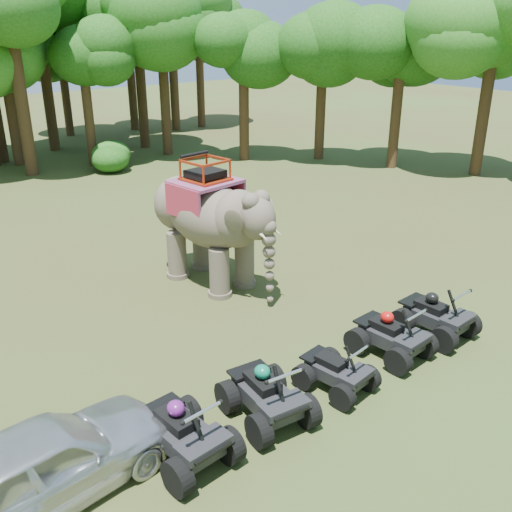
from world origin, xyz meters
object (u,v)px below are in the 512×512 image
object	(u,v)px
atv_0	(182,426)
atv_3	(392,330)
elephant	(209,221)
parked_car	(45,463)
atv_4	(437,310)
atv_1	(267,388)
atv_2	(336,365)

from	to	relation	value
atv_0	atv_3	xyz separation A→B (m)	(5.58, -0.14, -0.04)
elephant	parked_car	distance (m)	8.76
atv_3	atv_4	world-z (taller)	atv_4
atv_3	atv_4	distance (m)	1.60
atv_0	atv_4	size ratio (longest dim) A/B	1.03
atv_4	atv_3	bearing A→B (deg)	174.27
atv_1	atv_2	size ratio (longest dim) A/B	1.19
atv_1	atv_3	distance (m)	3.71
elephant	parked_car	bearing A→B (deg)	-149.46
atv_1	atv_2	bearing A→B (deg)	1.21
atv_0	atv_2	size ratio (longest dim) A/B	1.20
parked_car	atv_0	bearing A→B (deg)	-111.40
parked_car	atv_3	distance (m)	7.81
parked_car	atv_2	world-z (taller)	parked_car
parked_car	atv_3	size ratio (longest dim) A/B	2.40
parked_car	atv_1	bearing A→B (deg)	-105.55
elephant	atv_2	distance (m)	6.38
atv_1	atv_4	world-z (taller)	atv_1
atv_0	atv_4	xyz separation A→B (m)	(7.18, -0.23, -0.02)
atv_3	atv_4	bearing A→B (deg)	-6.43
atv_1	atv_0	bearing A→B (deg)	-174.88
atv_0	atv_1	size ratio (longest dim) A/B	1.01
parked_car	atv_1	distance (m)	4.12
elephant	atv_4	size ratio (longest dim) A/B	2.48
atv_1	atv_3	bearing A→B (deg)	6.33
atv_1	parked_car	bearing A→B (deg)	177.97
parked_car	atv_0	xyz separation A→B (m)	(2.20, -0.60, -0.03)
atv_0	atv_4	world-z (taller)	atv_0
parked_car	atv_0	world-z (taller)	parked_car
atv_3	elephant	bearing A→B (deg)	95.35
atv_2	atv_3	world-z (taller)	atv_3
atv_2	parked_car	bearing A→B (deg)	164.43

